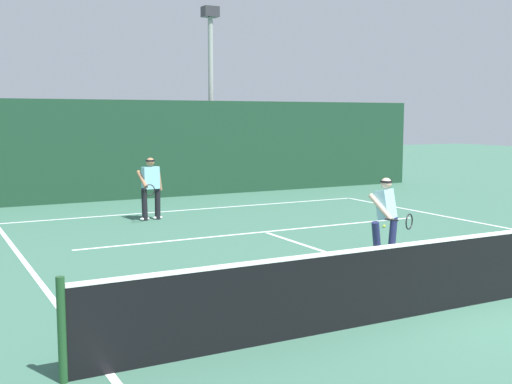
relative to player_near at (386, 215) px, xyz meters
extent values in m
plane|color=#396753|center=(-0.62, -2.91, -0.85)|extent=(80.00, 80.00, 0.00)
cube|color=white|center=(-0.62, 7.74, -0.85)|extent=(10.86, 0.10, 0.01)
cube|color=white|center=(-6.05, -2.91, -0.85)|extent=(0.10, 21.30, 0.01)
cube|color=white|center=(-0.62, 3.62, -0.85)|extent=(8.85, 0.10, 0.01)
cube|color=white|center=(-0.62, 0.29, -0.85)|extent=(0.10, 6.40, 0.01)
cylinder|color=#1E4723|center=(-6.52, -2.91, -0.30)|extent=(0.09, 0.09, 1.10)
cube|color=black|center=(-0.62, -2.91, -0.36)|extent=(11.72, 0.02, 0.98)
cube|color=white|center=(-0.62, -2.91, 0.15)|extent=(11.72, 0.03, 0.05)
cylinder|color=#1E234C|center=(0.31, 0.16, -0.46)|extent=(0.29, 0.23, 0.79)
cylinder|color=#1E234C|center=(-0.31, -0.13, -0.46)|extent=(0.34, 0.26, 0.79)
ellipsoid|color=white|center=(0.31, 0.16, -0.81)|extent=(0.28, 0.21, 0.09)
ellipsoid|color=white|center=(-0.31, -0.13, -0.81)|extent=(0.28, 0.21, 0.09)
cube|color=#9EDBEA|center=(0.00, 0.01, 0.20)|extent=(0.50, 0.46, 0.58)
cylinder|color=beige|center=(0.20, 0.11, 0.18)|extent=(0.22, 0.17, 0.60)
cylinder|color=beige|center=(-0.20, -0.08, 0.18)|extent=(0.30, 0.48, 0.49)
sphere|color=beige|center=(0.00, 0.01, 0.60)|extent=(0.21, 0.21, 0.21)
cylinder|color=black|center=(0.00, 0.01, 0.63)|extent=(0.30, 0.30, 0.04)
cylinder|color=black|center=(-0.14, -0.33, -0.03)|extent=(0.14, 0.25, 0.03)
torus|color=black|center=(0.01, -0.64, -0.03)|extent=(0.28, 0.15, 0.29)
cylinder|color=black|center=(-2.20, 6.55, -0.44)|extent=(0.17, 0.16, 0.82)
cylinder|color=black|center=(-2.56, 6.52, -0.44)|extent=(0.17, 0.16, 0.82)
ellipsoid|color=white|center=(-2.20, 6.55, -0.81)|extent=(0.27, 0.13, 0.09)
ellipsoid|color=white|center=(-2.56, 6.52, -0.81)|extent=(0.27, 0.13, 0.09)
cube|color=#8CCCE0|center=(-2.38, 6.54, 0.25)|extent=(0.44, 0.27, 0.58)
cylinder|color=#9E704C|center=(-2.14, 6.55, 0.23)|extent=(0.18, 0.11, 0.63)
cylinder|color=#9E704C|center=(-2.61, 6.52, 0.23)|extent=(0.14, 0.58, 0.44)
sphere|color=#9E704C|center=(-2.38, 6.54, 0.67)|extent=(0.22, 0.22, 0.22)
cylinder|color=black|center=(-2.38, 6.54, 0.70)|extent=(0.25, 0.25, 0.04)
cylinder|color=black|center=(-2.64, 6.27, 0.01)|extent=(0.05, 0.26, 0.03)
torus|color=black|center=(-2.62, 5.93, 0.01)|extent=(0.29, 0.05, 0.29)
sphere|color=#D1E033|center=(-2.47, -0.73, -0.82)|extent=(0.07, 0.07, 0.07)
sphere|color=#D1E033|center=(2.25, 2.78, -0.82)|extent=(0.07, 0.07, 0.07)
cube|color=#193D28|center=(-0.62, 10.83, 0.75)|extent=(20.61, 0.12, 3.21)
cylinder|color=#9EA39E|center=(1.71, 11.85, 2.23)|extent=(0.18, 0.18, 6.15)
cube|color=#333338|center=(1.71, 11.85, 5.48)|extent=(0.55, 0.44, 0.36)
camera|label=1|loc=(-7.73, -9.36, 1.85)|focal=45.10mm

